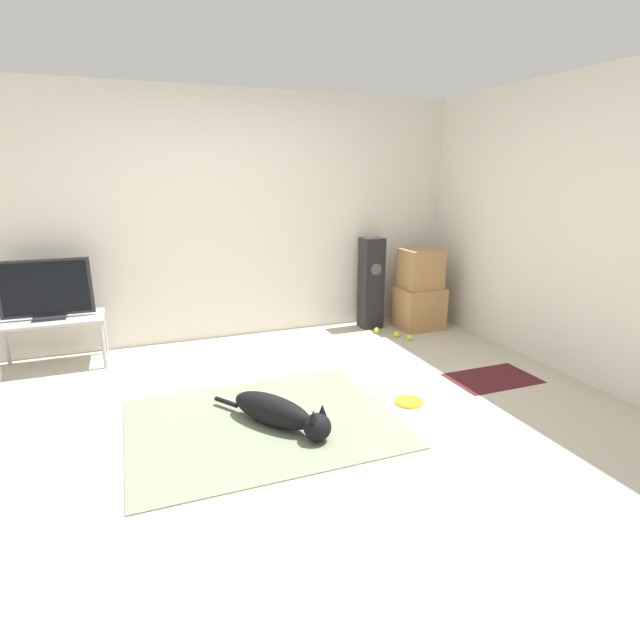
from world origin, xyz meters
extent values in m
plane|color=#BCB29E|center=(0.00, 0.00, 0.00)|extent=(12.00, 12.00, 0.00)
cube|color=beige|center=(0.00, 2.10, 1.27)|extent=(8.00, 0.06, 2.55)
cube|color=beige|center=(2.60, 0.00, 1.27)|extent=(0.06, 8.00, 2.55)
cube|color=slate|center=(-0.21, -0.02, 0.01)|extent=(1.88, 1.47, 0.01)
ellipsoid|color=black|center=(-0.15, -0.07, 0.12)|extent=(0.54, 0.67, 0.23)
sphere|color=black|center=(0.07, -0.39, 0.11)|extent=(0.19, 0.19, 0.19)
cone|color=black|center=(0.12, -0.37, 0.21)|extent=(0.06, 0.06, 0.09)
cone|color=black|center=(0.03, -0.43, 0.21)|extent=(0.06, 0.06, 0.09)
cylinder|color=black|center=(-0.41, 0.31, 0.06)|extent=(0.16, 0.20, 0.04)
cylinder|color=yellow|center=(0.95, -0.11, 0.01)|extent=(0.22, 0.22, 0.02)
torus|color=yellow|center=(0.95, -0.11, 0.02)|extent=(0.22, 0.22, 0.02)
cube|color=#A87A4C|center=(2.09, 1.60, 0.24)|extent=(0.49, 0.44, 0.48)
cube|color=#A87A4C|center=(2.08, 1.61, 0.70)|extent=(0.42, 0.38, 0.44)
cube|color=black|center=(1.57, 1.82, 0.52)|extent=(0.23, 0.23, 1.04)
cylinder|color=#4C4C51|center=(1.57, 1.70, 0.70)|extent=(0.13, 0.00, 0.13)
cube|color=#A8A8AD|center=(-1.72, 1.76, 0.46)|extent=(0.91, 0.48, 0.02)
cylinder|color=#A8A8AD|center=(-1.29, 1.55, 0.22)|extent=(0.04, 0.04, 0.45)
cylinder|color=#A8A8AD|center=(-2.14, 1.97, 0.22)|extent=(0.04, 0.04, 0.45)
cylinder|color=#A8A8AD|center=(-1.29, 1.97, 0.22)|extent=(0.04, 0.04, 0.45)
cube|color=#232326|center=(-1.72, 1.76, 0.48)|extent=(0.27, 0.20, 0.03)
cube|color=#232326|center=(-1.72, 1.76, 0.75)|extent=(0.77, 0.04, 0.52)
cube|color=black|center=(-1.72, 1.75, 0.75)|extent=(0.71, 0.01, 0.47)
sphere|color=#C6E033|center=(1.68, 1.37, 0.03)|extent=(0.07, 0.07, 0.07)
sphere|color=#C6E033|center=(1.54, 1.58, 0.03)|extent=(0.07, 0.07, 0.07)
sphere|color=#C6E033|center=(1.75, 1.22, 0.03)|extent=(0.07, 0.07, 0.07)
cube|color=#47191E|center=(1.89, 0.05, 0.00)|extent=(0.76, 0.49, 0.01)
camera|label=1|loc=(-0.99, -3.19, 1.75)|focal=28.00mm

